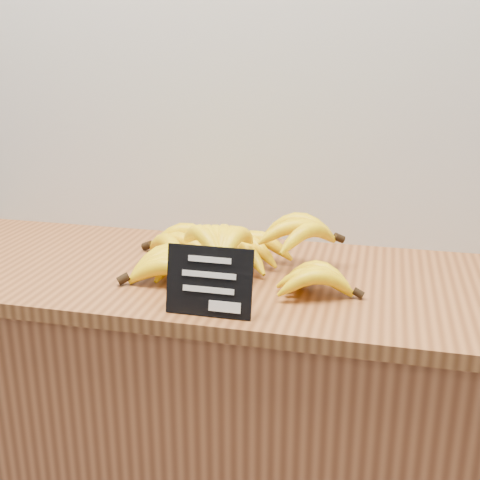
# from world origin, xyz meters

# --- Properties ---
(counter) EXTENTS (1.37, 0.50, 0.90)m
(counter) POSITION_xyz_m (-0.19, 2.75, 0.45)
(counter) COLOR #A55D35
(counter) RESTS_ON ground
(counter_top) EXTENTS (1.56, 0.54, 0.03)m
(counter_top) POSITION_xyz_m (-0.19, 2.75, 0.92)
(counter_top) COLOR #985B2F
(counter_top) RESTS_ON counter
(chalkboard_sign) EXTENTS (0.16, 0.03, 0.13)m
(chalkboard_sign) POSITION_xyz_m (-0.20, 2.53, 0.99)
(chalkboard_sign) COLOR black
(chalkboard_sign) RESTS_ON counter_top
(banana_pile) EXTENTS (0.52, 0.37, 0.12)m
(banana_pile) POSITION_xyz_m (-0.23, 2.74, 0.98)
(banana_pile) COLOR yellow
(banana_pile) RESTS_ON counter_top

